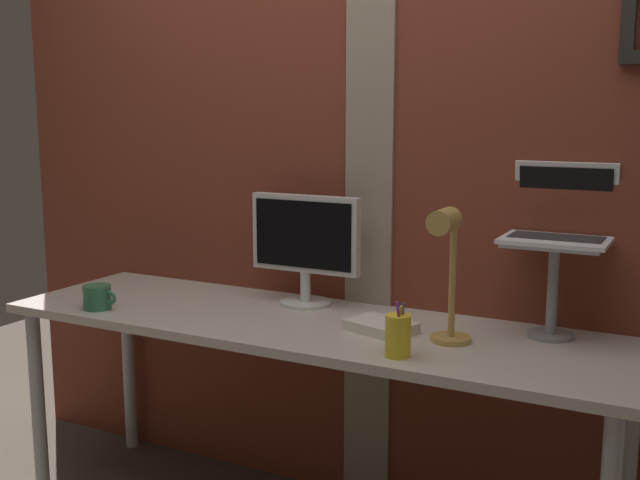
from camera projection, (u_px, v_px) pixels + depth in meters
brick_wall_back at (360, 134)px, 2.70m from camera, size 3.03×0.16×2.66m
desk at (306, 342)px, 2.51m from camera, size 2.08×0.61×0.74m
monitor at (305, 241)px, 2.66m from camera, size 0.41×0.18×0.39m
laptop_stand at (553, 274)px, 2.28m from camera, size 0.28×0.22×0.29m
laptop at (561, 218)px, 2.31m from camera, size 0.31×0.27×0.23m
desk_lamp at (447, 261)px, 2.18m from camera, size 0.12×0.20×0.41m
pen_cup at (398, 335)px, 2.12m from camera, size 0.07×0.07×0.16m
coffee_mug at (98, 297)px, 2.63m from camera, size 0.13×0.09×0.08m
paper_clutter_stack at (381, 326)px, 2.37m from camera, size 0.23×0.19×0.03m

